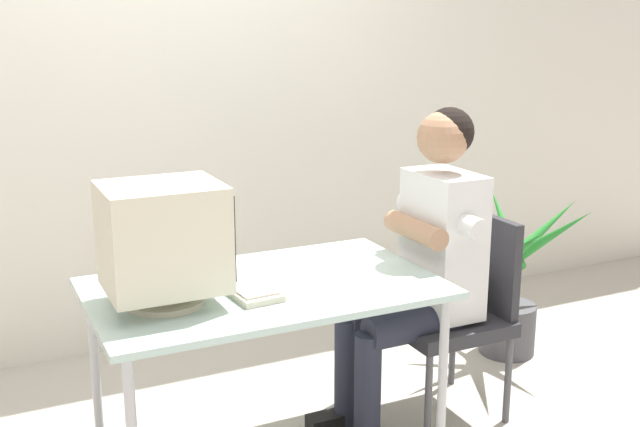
{
  "coord_description": "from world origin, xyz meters",
  "views": [
    {
      "loc": [
        -1.0,
        -2.56,
        1.7
      ],
      "look_at": [
        0.23,
        0.0,
        0.99
      ],
      "focal_mm": 43.49,
      "sensor_mm": 36.0,
      "label": 1
    }
  ],
  "objects_px": {
    "keyboard": "(240,284)",
    "desk": "(265,299)",
    "office_chair": "(458,305)",
    "potted_plant": "(511,283)",
    "crt_monitor": "(164,238)",
    "person_seated": "(423,255)"
  },
  "relations": [
    {
      "from": "desk",
      "to": "keyboard",
      "type": "distance_m",
      "value": 0.12
    },
    {
      "from": "desk",
      "to": "keyboard",
      "type": "bearing_deg",
      "value": 173.81
    },
    {
      "from": "desk",
      "to": "keyboard",
      "type": "height_order",
      "value": "keyboard"
    },
    {
      "from": "desk",
      "to": "office_chair",
      "type": "relative_size",
      "value": 1.46
    },
    {
      "from": "keyboard",
      "to": "person_seated",
      "type": "height_order",
      "value": "person_seated"
    },
    {
      "from": "desk",
      "to": "crt_monitor",
      "type": "bearing_deg",
      "value": -173.95
    },
    {
      "from": "desk",
      "to": "potted_plant",
      "type": "xyz_separation_m",
      "value": [
        1.52,
        0.42,
        -0.3
      ]
    },
    {
      "from": "crt_monitor",
      "to": "desk",
      "type": "bearing_deg",
      "value": 6.05
    },
    {
      "from": "person_seated",
      "to": "keyboard",
      "type": "bearing_deg",
      "value": -177.92
    },
    {
      "from": "person_seated",
      "to": "office_chair",
      "type": "bearing_deg",
      "value": 0.0
    },
    {
      "from": "crt_monitor",
      "to": "keyboard",
      "type": "xyz_separation_m",
      "value": [
        0.29,
        0.05,
        -0.22
      ]
    },
    {
      "from": "office_chair",
      "to": "potted_plant",
      "type": "distance_m",
      "value": 0.72
    },
    {
      "from": "office_chair",
      "to": "person_seated",
      "type": "relative_size",
      "value": 0.65
    },
    {
      "from": "office_chair",
      "to": "keyboard",
      "type": "bearing_deg",
      "value": -178.3
    },
    {
      "from": "desk",
      "to": "potted_plant",
      "type": "height_order",
      "value": "potted_plant"
    },
    {
      "from": "potted_plant",
      "to": "person_seated",
      "type": "bearing_deg",
      "value": -154.65
    },
    {
      "from": "keyboard",
      "to": "desk",
      "type": "bearing_deg",
      "value": -6.19
    },
    {
      "from": "crt_monitor",
      "to": "potted_plant",
      "type": "bearing_deg",
      "value": 13.46
    },
    {
      "from": "desk",
      "to": "person_seated",
      "type": "xyz_separation_m",
      "value": [
        0.73,
        0.04,
        0.06
      ]
    },
    {
      "from": "desk",
      "to": "office_chair",
      "type": "height_order",
      "value": "office_chair"
    },
    {
      "from": "keyboard",
      "to": "potted_plant",
      "type": "height_order",
      "value": "potted_plant"
    },
    {
      "from": "office_chair",
      "to": "desk",
      "type": "bearing_deg",
      "value": -177.51
    }
  ]
}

